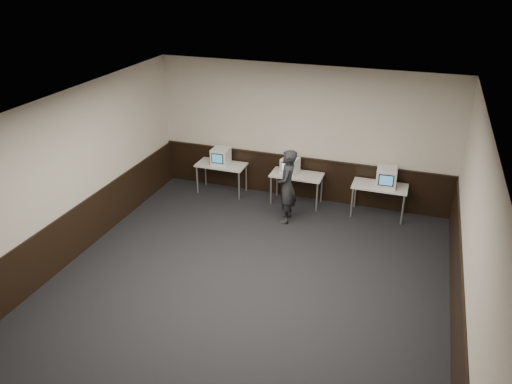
% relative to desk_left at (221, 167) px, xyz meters
% --- Properties ---
extents(floor, '(8.00, 8.00, 0.00)m').
position_rel_desk_left_xyz_m(floor, '(1.90, -3.60, -0.68)').
color(floor, black).
rests_on(floor, ground).
extents(ceiling, '(8.00, 8.00, 0.00)m').
position_rel_desk_left_xyz_m(ceiling, '(1.90, -3.60, 2.52)').
color(ceiling, white).
rests_on(ceiling, back_wall).
extents(back_wall, '(7.00, 0.00, 7.00)m').
position_rel_desk_left_xyz_m(back_wall, '(1.90, 0.40, 0.92)').
color(back_wall, beige).
rests_on(back_wall, ground).
extents(left_wall, '(0.00, 8.00, 8.00)m').
position_rel_desk_left_xyz_m(left_wall, '(-1.60, -3.60, 0.92)').
color(left_wall, beige).
rests_on(left_wall, ground).
extents(right_wall, '(0.00, 8.00, 8.00)m').
position_rel_desk_left_xyz_m(right_wall, '(5.40, -3.60, 0.92)').
color(right_wall, beige).
rests_on(right_wall, ground).
extents(wainscot_back, '(6.98, 0.04, 1.00)m').
position_rel_desk_left_xyz_m(wainscot_back, '(1.90, 0.38, -0.18)').
color(wainscot_back, black).
rests_on(wainscot_back, back_wall).
extents(wainscot_left, '(0.04, 7.98, 1.00)m').
position_rel_desk_left_xyz_m(wainscot_left, '(-1.58, -3.60, -0.18)').
color(wainscot_left, black).
rests_on(wainscot_left, left_wall).
extents(wainscot_right, '(0.04, 7.98, 1.00)m').
position_rel_desk_left_xyz_m(wainscot_right, '(5.38, -3.60, -0.18)').
color(wainscot_right, black).
rests_on(wainscot_right, right_wall).
extents(wainscot_rail, '(6.98, 0.06, 0.04)m').
position_rel_desk_left_xyz_m(wainscot_rail, '(1.90, 0.36, 0.34)').
color(wainscot_rail, black).
rests_on(wainscot_rail, wainscot_back).
extents(desk_left, '(1.20, 0.60, 0.75)m').
position_rel_desk_left_xyz_m(desk_left, '(0.00, 0.00, 0.00)').
color(desk_left, silver).
rests_on(desk_left, ground).
extents(desk_center, '(1.20, 0.60, 0.75)m').
position_rel_desk_left_xyz_m(desk_center, '(1.90, 0.00, 0.00)').
color(desk_center, silver).
rests_on(desk_center, ground).
extents(desk_right, '(1.20, 0.60, 0.75)m').
position_rel_desk_left_xyz_m(desk_right, '(3.80, 0.00, 0.00)').
color(desk_right, silver).
rests_on(desk_right, ground).
extents(emac_left, '(0.40, 0.44, 0.40)m').
position_rel_desk_left_xyz_m(emac_left, '(-0.01, -0.00, 0.27)').
color(emac_left, white).
rests_on(emac_left, desk_left).
extents(emac_center, '(0.43, 0.44, 0.36)m').
position_rel_desk_left_xyz_m(emac_center, '(1.72, 0.03, 0.25)').
color(emac_center, white).
rests_on(emac_center, desk_center).
extents(emac_right, '(0.46, 0.49, 0.43)m').
position_rel_desk_left_xyz_m(emac_right, '(3.91, -0.00, 0.29)').
color(emac_right, white).
rests_on(emac_right, desk_right).
extents(person, '(0.47, 0.65, 1.67)m').
position_rel_desk_left_xyz_m(person, '(1.91, -0.90, 0.16)').
color(person, black).
rests_on(person, ground).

